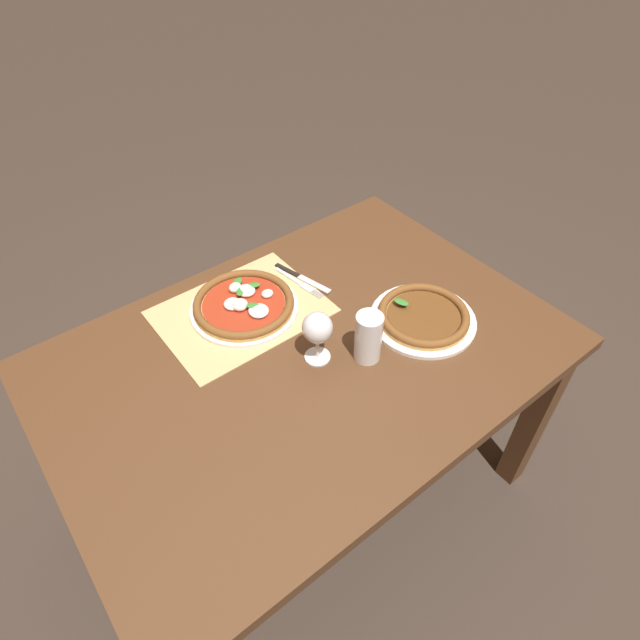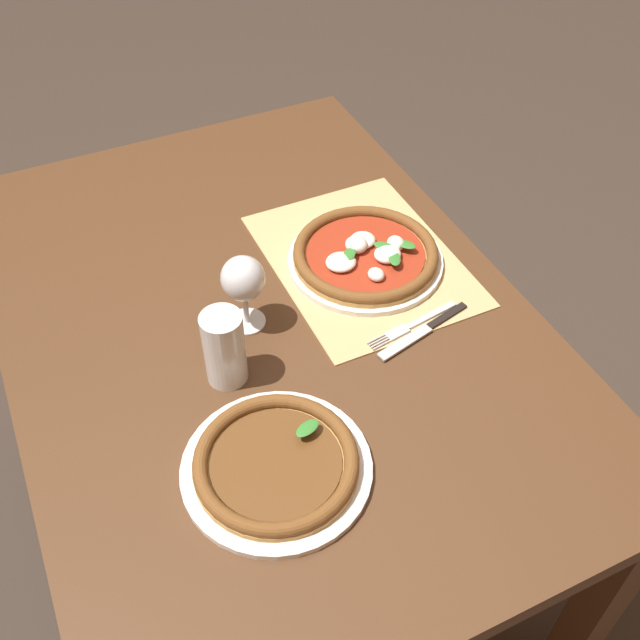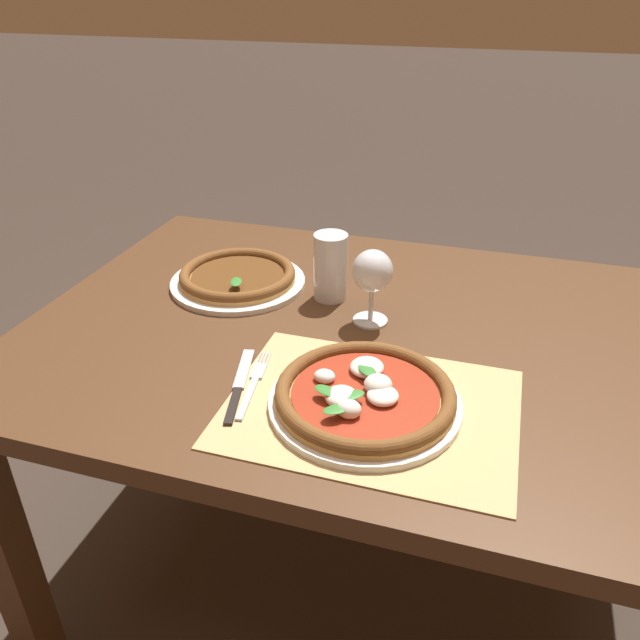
{
  "view_description": "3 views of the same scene",
  "coord_description": "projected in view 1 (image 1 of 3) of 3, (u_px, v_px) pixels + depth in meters",
  "views": [
    {
      "loc": [
        0.58,
        0.79,
        1.81
      ],
      "look_at": [
        -0.07,
        -0.04,
        0.78
      ],
      "focal_mm": 30.0,
      "sensor_mm": 36.0,
      "label": 1
    },
    {
      "loc": [
        -0.95,
        0.33,
        1.75
      ],
      "look_at": [
        -0.11,
        -0.06,
        0.8
      ],
      "focal_mm": 42.0,
      "sensor_mm": 36.0,
      "label": 2
    },
    {
      "loc": [
        0.21,
        -1.04,
        1.37
      ],
      "look_at": [
        -0.07,
        -0.11,
        0.81
      ],
      "focal_mm": 35.0,
      "sensor_mm": 36.0,
      "label": 3
    }
  ],
  "objects": [
    {
      "name": "pint_glass",
      "position": [
        368.0,
        338.0,
        1.38
      ],
      "size": [
        0.07,
        0.07,
        0.15
      ],
      "color": "silver",
      "rests_on": "dining_table"
    },
    {
      "name": "dining_table",
      "position": [
        307.0,
        374.0,
        1.51
      ],
      "size": [
        1.36,
        0.95,
        0.74
      ],
      "color": "#4C301C",
      "rests_on": "ground"
    },
    {
      "name": "pizza_near",
      "position": [
        244.0,
        304.0,
        1.55
      ],
      "size": [
        0.31,
        0.31,
        0.05
      ],
      "color": "silver",
      "rests_on": "paper_placemat"
    },
    {
      "name": "ground_plane",
      "position": [
        310.0,
        487.0,
        1.96
      ],
      "size": [
        24.0,
        24.0,
        0.0
      ],
      "primitive_type": "plane",
      "color": "#382D26"
    },
    {
      "name": "knife",
      "position": [
        302.0,
        278.0,
        1.66
      ],
      "size": [
        0.07,
        0.21,
        0.01
      ],
      "color": "black",
      "rests_on": "paper_placemat"
    },
    {
      "name": "fork",
      "position": [
        299.0,
        283.0,
        1.64
      ],
      "size": [
        0.05,
        0.2,
        0.0
      ],
      "color": "#B7B7BC",
      "rests_on": "paper_placemat"
    },
    {
      "name": "wine_glass",
      "position": [
        317.0,
        330.0,
        1.36
      ],
      "size": [
        0.08,
        0.08,
        0.16
      ],
      "color": "silver",
      "rests_on": "dining_table"
    },
    {
      "name": "pizza_far",
      "position": [
        423.0,
        316.0,
        1.52
      ],
      "size": [
        0.3,
        0.3,
        0.04
      ],
      "color": "silver",
      "rests_on": "dining_table"
    },
    {
      "name": "paper_placemat",
      "position": [
        241.0,
        311.0,
        1.56
      ],
      "size": [
        0.47,
        0.35,
        0.0
      ],
      "primitive_type": "cube",
      "color": "tan",
      "rests_on": "dining_table"
    }
  ]
}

